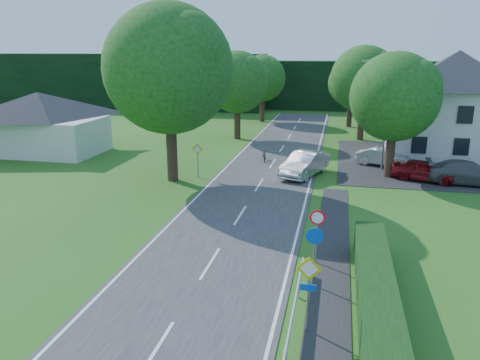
% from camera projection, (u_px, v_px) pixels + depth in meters
% --- Properties ---
extents(road, '(7.00, 80.00, 0.04)m').
position_uv_depth(road, '(247.00, 204.00, 27.07)').
color(road, '#333335').
rests_on(road, ground).
extents(parking_pad, '(14.00, 16.00, 0.04)m').
position_uv_depth(parking_pad, '(428.00, 163.00, 36.89)').
color(parking_pad, black).
rests_on(parking_pad, ground).
extents(line_edge_left, '(0.12, 80.00, 0.01)m').
position_uv_depth(line_edge_left, '(194.00, 200.00, 27.72)').
color(line_edge_left, white).
rests_on(line_edge_left, road).
extents(line_edge_right, '(0.12, 80.00, 0.01)m').
position_uv_depth(line_edge_right, '(304.00, 207.00, 26.40)').
color(line_edge_right, white).
rests_on(line_edge_right, road).
extents(line_centre, '(0.12, 80.00, 0.01)m').
position_uv_depth(line_centre, '(247.00, 204.00, 27.06)').
color(line_centre, white).
rests_on(line_centre, road).
extents(tree_main, '(9.40, 9.40, 11.64)m').
position_uv_depth(tree_main, '(170.00, 94.00, 30.48)').
color(tree_main, '#144515').
rests_on(tree_main, ground).
extents(tree_left_far, '(7.00, 7.00, 8.58)m').
position_uv_depth(tree_left_far, '(237.00, 95.00, 45.75)').
color(tree_left_far, '#144515').
rests_on(tree_left_far, ground).
extents(tree_right_far, '(7.40, 7.40, 9.09)m').
position_uv_depth(tree_right_far, '(363.00, 93.00, 45.15)').
color(tree_right_far, '#144515').
rests_on(tree_right_far, ground).
extents(tree_left_back, '(6.60, 6.60, 8.07)m').
position_uv_depth(tree_left_back, '(262.00, 88.00, 57.02)').
color(tree_left_back, '#144515').
rests_on(tree_left_back, ground).
extents(tree_right_back, '(6.20, 6.20, 7.56)m').
position_uv_depth(tree_right_back, '(351.00, 94.00, 53.09)').
color(tree_right_back, '#144515').
rests_on(tree_right_back, ground).
extents(tree_right_mid, '(7.00, 7.00, 8.58)m').
position_uv_depth(tree_right_mid, '(393.00, 116.00, 31.73)').
color(tree_right_mid, '#144515').
rests_on(tree_right_mid, ground).
extents(treeline_left, '(44.00, 6.00, 8.00)m').
position_uv_depth(treeline_left, '(121.00, 81.00, 71.18)').
color(treeline_left, black).
rests_on(treeline_left, ground).
extents(treeline_right, '(30.00, 5.00, 7.00)m').
position_uv_depth(treeline_right, '(363.00, 86.00, 67.82)').
color(treeline_right, black).
rests_on(treeline_right, ground).
extents(bungalow_left, '(11.00, 6.50, 5.20)m').
position_uv_depth(bungalow_left, '(40.00, 122.00, 39.79)').
color(bungalow_left, silver).
rests_on(bungalow_left, ground).
extents(house_white, '(10.60, 8.40, 8.60)m').
position_uv_depth(house_white, '(454.00, 103.00, 38.12)').
color(house_white, silver).
rests_on(house_white, ground).
extents(streetlight, '(2.03, 0.18, 8.00)m').
position_uv_depth(streetlight, '(384.00, 110.00, 33.66)').
color(streetlight, gray).
rests_on(streetlight, ground).
extents(sign_priority_right, '(0.78, 0.09, 2.59)m').
position_uv_depth(sign_priority_right, '(309.00, 280.00, 14.40)').
color(sign_priority_right, gray).
rests_on(sign_priority_right, ground).
extents(sign_roundabout, '(0.64, 0.08, 2.37)m').
position_uv_depth(sign_roundabout, '(314.00, 245.00, 17.26)').
color(sign_roundabout, gray).
rests_on(sign_roundabout, ground).
extents(sign_speed_limit, '(0.64, 0.11, 2.37)m').
position_uv_depth(sign_speed_limit, '(317.00, 224.00, 19.11)').
color(sign_speed_limit, gray).
rests_on(sign_speed_limit, ground).
extents(sign_priority_left, '(0.78, 0.09, 2.44)m').
position_uv_depth(sign_priority_left, '(198.00, 154.00, 32.21)').
color(sign_priority_left, gray).
rests_on(sign_priority_left, ground).
extents(moving_car, '(3.35, 5.39, 1.68)m').
position_uv_depth(moving_car, '(304.00, 164.00, 32.90)').
color(moving_car, silver).
rests_on(moving_car, road).
extents(motorcycle, '(0.94, 1.85, 0.93)m').
position_uv_depth(motorcycle, '(265.00, 155.00, 37.34)').
color(motorcycle, black).
rests_on(motorcycle, road).
extents(parked_car_red, '(4.51, 2.99, 1.43)m').
position_uv_depth(parked_car_red, '(424.00, 170.00, 31.62)').
color(parked_car_red, maroon).
rests_on(parked_car_red, parking_pad).
extents(parked_car_silver_a, '(4.22, 2.60, 1.31)m').
position_uv_depth(parked_car_silver_a, '(383.00, 157.00, 35.78)').
color(parked_car_silver_a, silver).
rests_on(parked_car_silver_a, parking_pad).
extents(parked_car_grey, '(5.41, 2.47, 1.53)m').
position_uv_depth(parked_car_grey, '(468.00, 173.00, 30.80)').
color(parked_car_grey, '#525156').
rests_on(parked_car_grey, parking_pad).
extents(parasol, '(2.51, 2.55, 1.99)m').
position_uv_depth(parasol, '(432.00, 151.00, 36.34)').
color(parasol, red).
rests_on(parasol, parking_pad).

